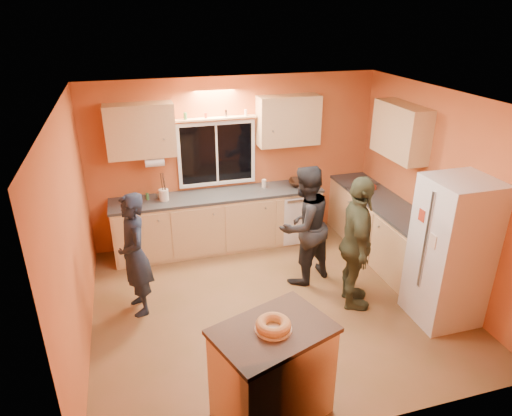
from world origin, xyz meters
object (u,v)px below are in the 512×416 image
object	(u,v)px
island	(272,372)
person_right	(357,244)
refrigerator	(451,252)
person_center	(304,226)
person_left	(135,255)

from	to	relation	value
island	person_right	world-z (taller)	person_right
refrigerator	island	size ratio (longest dim) A/B	1.51
refrigerator	person_center	xyz separation A→B (m)	(-1.33, 1.25, -0.07)
island	person_left	distance (m)	2.30
person_left	island	bearing A→B (deg)	17.49
person_center	person_right	bearing A→B (deg)	96.81
island	person_center	xyz separation A→B (m)	(1.12, 2.09, 0.34)
person_center	person_right	world-z (taller)	person_right
person_center	refrigerator	bearing A→B (deg)	114.64
island	person_left	bearing A→B (deg)	99.17
island	person_center	distance (m)	2.39
person_left	person_center	size ratio (longest dim) A/B	0.94
refrigerator	person_left	bearing A→B (deg)	161.87
refrigerator	person_center	size ratio (longest dim) A/B	1.08
refrigerator	person_center	world-z (taller)	refrigerator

